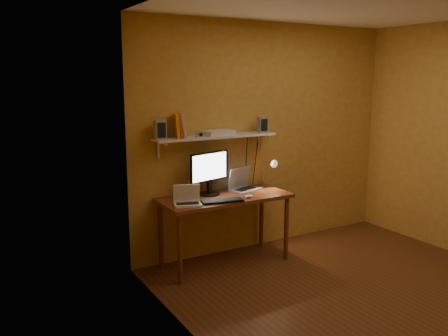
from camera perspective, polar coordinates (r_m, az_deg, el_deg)
room at (r=4.38m, az=17.27°, el=1.36°), size 3.44×3.24×2.64m
desk at (r=5.03m, az=0.11°, el=-4.34°), size 1.40×0.60×0.75m
wall_shelf at (r=5.06m, az=-0.99°, el=3.77°), size 1.40×0.25×0.21m
monitor at (r=5.02m, az=-1.76°, el=-0.33°), size 0.50×0.26×0.46m
laptop at (r=5.27m, az=2.26°, el=-1.95°), size 0.38×0.32×0.25m
netbook at (r=4.68m, az=-4.45°, el=-3.76°), size 0.31×0.26×0.20m
keyboard at (r=4.77m, az=-0.19°, el=-3.98°), size 0.44×0.22×0.02m
mouse at (r=4.94m, az=3.04°, el=-3.40°), size 0.11×0.08×0.03m
desk_lamp at (r=5.42m, az=5.49°, el=-0.09°), size 0.09×0.23×0.38m
speaker_left at (r=4.77m, az=-7.71°, el=4.59°), size 0.12×0.12×0.19m
speaker_right at (r=5.35m, az=4.63°, el=5.23°), size 0.11×0.11×0.17m
books at (r=4.87m, az=-5.33°, el=5.09°), size 0.17×0.18×0.25m
shelf_camera at (r=4.90m, az=-2.90°, el=4.05°), size 0.10×0.05×0.06m
router at (r=5.09m, az=-0.64°, el=4.28°), size 0.31×0.21×0.05m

